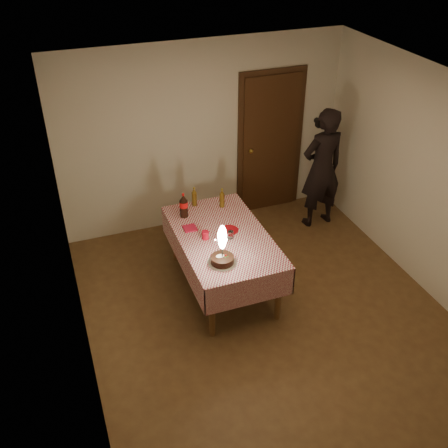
{
  "coord_description": "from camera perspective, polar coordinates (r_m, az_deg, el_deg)",
  "views": [
    {
      "loc": [
        -2.03,
        -4.08,
        4.17
      ],
      "look_at": [
        -0.31,
        0.59,
        0.95
      ],
      "focal_mm": 42.0,
      "sensor_mm": 36.0,
      "label": 1
    }
  ],
  "objects": [
    {
      "name": "ground",
      "position": [
        6.18,
        4.65,
        -9.68
      ],
      "size": [
        4.0,
        4.5,
        0.01
      ],
      "primitive_type": "cube",
      "color": "brown",
      "rests_on": "ground"
    },
    {
      "name": "red_cup",
      "position": [
        5.98,
        -2.05,
        -1.21
      ],
      "size": [
        0.08,
        0.08,
        0.1
      ],
      "primitive_type": "cylinder",
      "color": "#A90B1F",
      "rests_on": "dining_table"
    },
    {
      "name": "photographer",
      "position": [
        7.41,
        10.6,
        5.97
      ],
      "size": [
        0.67,
        0.49,
        1.75
      ],
      "color": "black",
      "rests_on": "ground"
    },
    {
      "name": "birthday_cake",
      "position": [
        5.56,
        -0.19,
        -3.16
      ],
      "size": [
        0.31,
        0.31,
        0.48
      ],
      "color": "white",
      "rests_on": "dining_table"
    },
    {
      "name": "room_shell",
      "position": [
        5.28,
        5.45,
        4.28
      ],
      "size": [
        4.04,
        4.54,
        2.62
      ],
      "color": "beige",
      "rests_on": "ground"
    },
    {
      "name": "amber_bottle_right",
      "position": [
        6.55,
        -0.22,
        2.81
      ],
      "size": [
        0.06,
        0.06,
        0.26
      ],
      "color": "#52380E",
      "rests_on": "dining_table"
    },
    {
      "name": "napkin_stack",
      "position": [
        6.18,
        -3.73,
        -0.46
      ],
      "size": [
        0.15,
        0.15,
        0.02
      ],
      "primitive_type": "cube",
      "color": "#A8132D",
      "rests_on": "dining_table"
    },
    {
      "name": "cola_bottle",
      "position": [
        6.35,
        -4.41,
        2.02
      ],
      "size": [
        0.1,
        0.1,
        0.32
      ],
      "color": "black",
      "rests_on": "dining_table"
    },
    {
      "name": "dining_table",
      "position": [
        6.13,
        -0.16,
        -2.0
      ],
      "size": [
        1.02,
        1.72,
        0.77
      ],
      "color": "brown",
      "rests_on": "ground"
    },
    {
      "name": "clear_cup",
      "position": [
        5.99,
        0.72,
        -1.19
      ],
      "size": [
        0.07,
        0.07,
        0.09
      ],
      "primitive_type": "cylinder",
      "color": "white",
      "rests_on": "dining_table"
    },
    {
      "name": "red_plate",
      "position": [
        6.15,
        0.56,
        -0.65
      ],
      "size": [
        0.22,
        0.22,
        0.01
      ],
      "primitive_type": "cylinder",
      "color": "#AD0C16",
      "rests_on": "dining_table"
    },
    {
      "name": "amber_bottle_left",
      "position": [
        6.59,
        -3.25,
        2.95
      ],
      "size": [
        0.06,
        0.06,
        0.26
      ],
      "color": "#52380E",
      "rests_on": "dining_table"
    }
  ]
}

